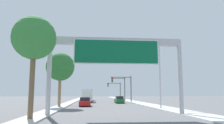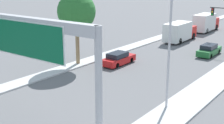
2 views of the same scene
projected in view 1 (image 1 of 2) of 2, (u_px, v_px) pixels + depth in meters
name	position (u px, v px, depth m)	size (l,w,h in m)	color
sidewalk_right	(127.00, 100.00, 62.85)	(3.00, 120.00, 0.15)	#BABABA
median_strip_left	(75.00, 101.00, 61.52)	(2.00, 120.00, 0.15)	#BABABA
sign_gantry	(117.00, 53.00, 21.49)	(13.33, 0.73, 7.57)	#B2B2B7
car_mid_left	(119.00, 100.00, 47.20)	(1.72, 4.78, 1.50)	#1E662D
car_near_center	(85.00, 102.00, 36.15)	(1.81, 4.70, 1.48)	red
truck_box_primary	(88.00, 95.00, 63.73)	(2.41, 7.79, 3.27)	red
truck_box_secondary	(87.00, 96.00, 52.63)	(2.42, 7.82, 3.04)	red
traffic_light_near_intersection	(124.00, 84.00, 51.37)	(4.93, 0.32, 6.18)	#2D2D30
traffic_light_mid_block	(121.00, 85.00, 61.29)	(3.93, 0.32, 6.57)	#2D2D30
traffic_light_far_intersection	(116.00, 88.00, 71.05)	(4.46, 0.32, 5.64)	#2D2D30
palm_tree_foreground	(34.00, 39.00, 18.01)	(3.60, 3.60, 8.47)	brown
palm_tree_background	(60.00, 67.00, 33.80)	(4.36, 4.36, 8.39)	#8C704C
street_lamp_right	(158.00, 71.00, 29.85)	(2.23, 0.28, 8.88)	#B2B2B7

